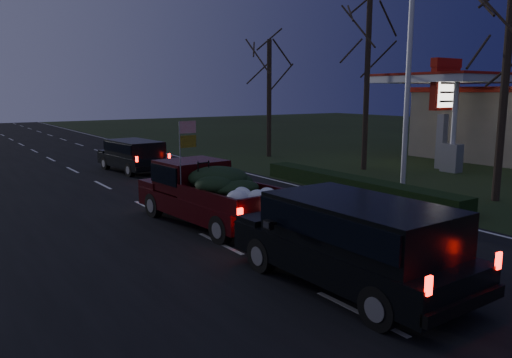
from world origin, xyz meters
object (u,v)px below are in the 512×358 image
gas_price_pylon (445,95)px  lead_suv (134,153)px  light_pole (410,50)px  pickup_truck (208,190)px  rear_suv (355,235)px

gas_price_pylon → lead_suv: gas_price_pylon is taller
light_pole → pickup_truck: size_ratio=1.68×
light_pole → rear_suv: bearing=-145.3°
lead_suv → light_pole: bearing=-61.8°
gas_price_pylon → lead_suv: size_ratio=1.22×
gas_price_pylon → pickup_truck: gas_price_pylon is taller
gas_price_pylon → pickup_truck: (-15.25, -3.01, -2.73)m
lead_suv → pickup_truck: bearing=-103.9°
lead_suv → rear_suv: 16.93m
rear_suv → light_pole: bearing=33.3°
pickup_truck → lead_suv: (1.68, 10.78, -0.07)m
light_pole → lead_suv: 13.66m
pickup_truck → lead_suv: 10.91m
light_pole → pickup_truck: (-8.75, -0.01, -4.44)m
lead_suv → rear_suv: size_ratio=0.88×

